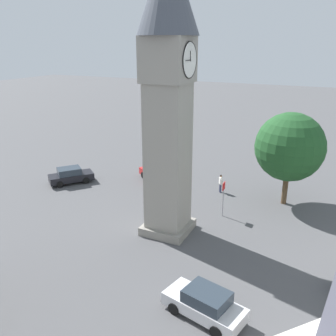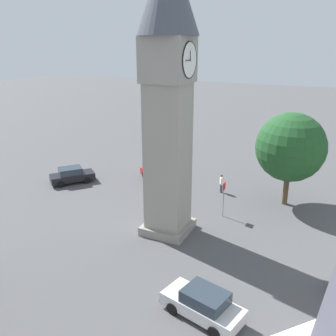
# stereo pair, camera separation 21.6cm
# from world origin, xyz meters

# --- Properties ---
(ground_plane) EXTENTS (200.00, 200.00, 0.00)m
(ground_plane) POSITION_xyz_m (0.00, 0.00, 0.00)
(ground_plane) COLOR #4C4C4F
(clock_tower) EXTENTS (3.82, 3.82, 18.93)m
(clock_tower) POSITION_xyz_m (0.00, 0.00, 11.04)
(clock_tower) COLOR gray
(clock_tower) RESTS_ON ground
(car_blue_kerb) EXTENTS (2.62, 4.41, 1.53)m
(car_blue_kerb) POSITION_xyz_m (7.09, 5.33, 0.76)
(car_blue_kerb) COLOR silver
(car_blue_kerb) RESTS_ON ground
(car_silver_kerb) EXTENTS (4.26, 3.92, 1.53)m
(car_silver_kerb) POSITION_xyz_m (-4.52, -12.48, 0.76)
(car_silver_kerb) COLOR black
(car_silver_kerb) RESTS_ON ground
(car_white_side) EXTENTS (3.64, 4.39, 1.53)m
(car_white_side) POSITION_xyz_m (-8.67, -5.36, 0.76)
(car_white_side) COLOR red
(car_white_side) RESTS_ON ground
(pedestrian) EXTENTS (0.46, 0.39, 1.69)m
(pedestrian) POSITION_xyz_m (-8.43, 1.26, 1.01)
(pedestrian) COLOR #2D3351
(pedestrian) RESTS_ON ground
(tree) EXTENTS (5.56, 5.56, 7.72)m
(tree) POSITION_xyz_m (-8.44, 6.82, 4.93)
(tree) COLOR brown
(tree) RESTS_ON ground
(road_sign) EXTENTS (0.60, 0.07, 2.80)m
(road_sign) POSITION_xyz_m (-3.94, 2.84, 1.90)
(road_sign) COLOR gray
(road_sign) RESTS_ON ground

